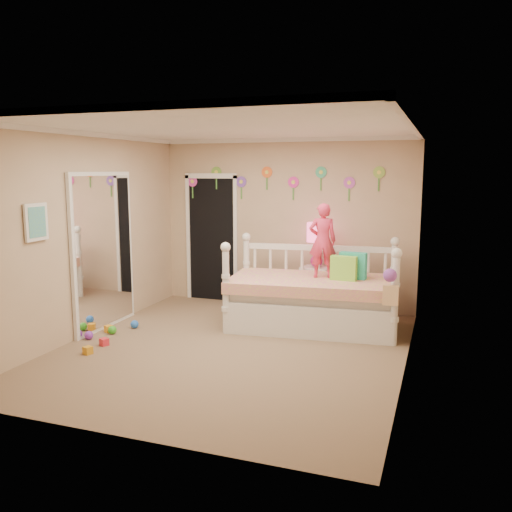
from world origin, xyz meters
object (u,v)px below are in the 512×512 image
at_px(table_lamp, 317,238).
at_px(daybed, 313,283).
at_px(nightstand, 316,290).
at_px(child, 323,241).

bearing_deg(table_lamp, daybed, -80.39).
height_order(nightstand, table_lamp, table_lamp).
relative_size(child, table_lamp, 1.52).
xyz_separation_m(daybed, nightstand, (-0.12, 0.72, -0.26)).
bearing_deg(table_lamp, nightstand, 0.00).
bearing_deg(daybed, nightstand, 93.58).
bearing_deg(daybed, table_lamp, 93.58).
bearing_deg(child, nightstand, -86.36).
bearing_deg(table_lamp, child, -70.49).
bearing_deg(nightstand, daybed, -71.12).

